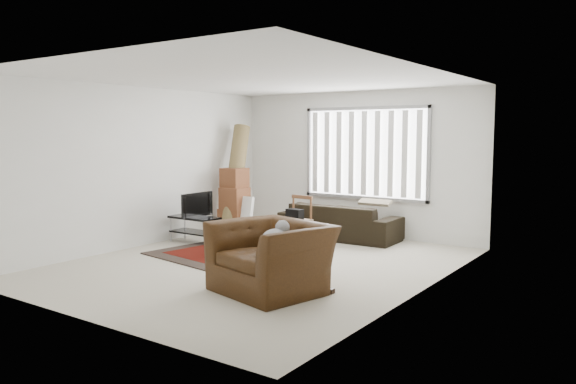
% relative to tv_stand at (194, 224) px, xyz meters
% --- Properties ---
extents(room, '(6.00, 6.02, 2.71)m').
position_rel_tv_stand_xyz_m(room, '(1.98, -0.15, 1.43)').
color(room, beige).
rests_on(room, ground).
extents(persian_rug, '(2.54, 1.89, 0.02)m').
position_rel_tv_stand_xyz_m(persian_rug, '(1.22, -0.59, -0.32)').
color(persian_rug, black).
rests_on(persian_rug, ground).
extents(tv_stand, '(0.92, 0.42, 0.46)m').
position_rel_tv_stand_xyz_m(tv_stand, '(0.00, 0.00, 0.00)').
color(tv_stand, black).
rests_on(tv_stand, ground).
extents(tv, '(0.10, 0.75, 0.43)m').
position_rel_tv_stand_xyz_m(tv, '(-0.00, 0.00, 0.34)').
color(tv, black).
rests_on(tv, tv_stand).
extents(subwoofer, '(0.47, 0.47, 0.38)m').
position_rel_tv_stand_xyz_m(subwoofer, '(1.13, -0.34, -0.12)').
color(subwoofer, black).
rests_on(subwoofer, persian_rug).
extents(moving_boxes, '(0.52, 0.48, 1.25)m').
position_rel_tv_stand_xyz_m(moving_boxes, '(-0.06, 1.17, 0.25)').
color(moving_boxes, brown).
rests_on(moving_boxes, ground).
extents(white_flatpack, '(0.59, 0.27, 0.73)m').
position_rel_tv_stand_xyz_m(white_flatpack, '(0.12, 1.08, 0.03)').
color(white_flatpack, silver).
rests_on(white_flatpack, ground).
extents(rolled_rug, '(0.56, 1.03, 2.10)m').
position_rel_tv_stand_xyz_m(rolled_rug, '(-0.13, 1.27, 0.72)').
color(rolled_rug, olive).
rests_on(rolled_rug, ground).
extents(sofa, '(2.21, 1.01, 0.84)m').
position_rel_tv_stand_xyz_m(sofa, '(1.91, 1.79, 0.09)').
color(sofa, black).
rests_on(sofa, ground).
extents(side_chair, '(0.49, 0.49, 0.85)m').
position_rel_tv_stand_xyz_m(side_chair, '(1.61, 0.79, 0.14)').
color(side_chair, '#877058').
rests_on(side_chair, ground).
extents(armchair, '(1.54, 1.41, 0.96)m').
position_rel_tv_stand_xyz_m(armchair, '(2.94, -1.70, 0.15)').
color(armchair, '#381F0B').
rests_on(armchair, ground).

